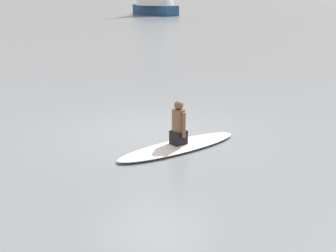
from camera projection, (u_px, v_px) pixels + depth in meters
ground_plane at (156, 134)px, 11.36m from camera, size 400.00×400.00×0.00m
surfboard at (178, 146)px, 10.31m from camera, size 1.67×3.07×0.10m
person_paddler at (179, 125)px, 10.18m from camera, size 0.40×0.36×0.91m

